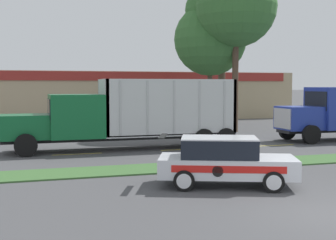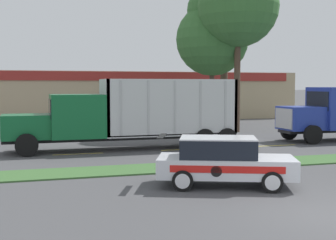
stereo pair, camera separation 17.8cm
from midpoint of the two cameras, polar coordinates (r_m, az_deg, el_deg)
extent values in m
plane|color=#474749|center=(12.92, 19.62, -10.85)|extent=(600.00, 600.00, 0.00)
cube|color=#3D6633|center=(19.44, 5.97, -5.50)|extent=(120.00, 2.13, 0.06)
cube|color=yellow|center=(23.06, -10.69, -4.08)|extent=(2.40, 0.14, 0.01)
cube|color=yellow|center=(24.25, 2.12, -3.60)|extent=(2.40, 0.14, 0.01)
cube|color=yellow|center=(26.50, 13.23, -3.04)|extent=(2.40, 0.14, 0.01)
cube|color=black|center=(24.34, -5.33, -2.12)|extent=(11.87, 1.32, 0.18)
cube|color=#146033|center=(23.78, -16.70, -0.78)|extent=(2.30, 1.96, 1.18)
cube|color=#B7B7BC|center=(23.80, -19.54, -0.84)|extent=(0.06, 1.68, 1.00)
cube|color=#146033|center=(23.88, -10.82, 0.51)|extent=(2.62, 2.39, 2.15)
cube|color=black|center=(23.75, -14.02, 1.35)|extent=(0.04, 2.03, 0.97)
cylinder|color=silver|center=(23.28, -7.18, 1.99)|extent=(0.14, 0.14, 1.25)
cube|color=silver|center=(24.94, 0.21, -1.60)|extent=(6.95, 2.39, 0.12)
cube|color=silver|center=(24.05, -7.54, 1.56)|extent=(0.16, 2.39, 2.86)
cube|color=silver|center=(26.04, 7.36, 1.77)|extent=(0.16, 2.39, 2.86)
cube|color=silver|center=(23.77, 1.01, 1.57)|extent=(6.95, 0.16, 2.86)
cube|color=silver|center=(25.90, -0.52, 1.79)|extent=(6.95, 0.16, 2.86)
cube|color=#B2B2B7|center=(22.96, -5.52, 1.46)|extent=(0.10, 0.04, 2.72)
cube|color=#B2B2B7|center=(23.28, -2.17, 1.51)|extent=(0.10, 0.04, 2.72)
cube|color=#B2B2B7|center=(23.68, 1.09, 1.56)|extent=(0.10, 0.04, 2.72)
cube|color=#B2B2B7|center=(24.15, 4.22, 1.60)|extent=(0.10, 0.04, 2.72)
cube|color=#B2B2B7|center=(24.68, 7.23, 1.64)|extent=(0.10, 0.04, 2.72)
cylinder|color=black|center=(22.68, -16.64, -2.97)|extent=(1.07, 0.30, 1.07)
cylinder|color=black|center=(25.02, -16.68, -2.31)|extent=(1.07, 0.30, 1.07)
cylinder|color=black|center=(24.89, 7.36, -2.20)|extent=(1.07, 0.30, 1.07)
cylinder|color=black|center=(27.04, 5.30, -1.68)|extent=(1.07, 0.30, 1.07)
cylinder|color=black|center=(24.40, 4.69, -2.31)|extent=(1.07, 0.30, 1.07)
cylinder|color=black|center=(26.59, 2.81, -1.76)|extent=(1.07, 0.30, 1.07)
cube|color=#23389E|center=(28.50, 16.06, 0.23)|extent=(2.21, 2.07, 1.36)
cube|color=#B7B7BC|center=(27.89, 14.11, 0.19)|extent=(0.06, 1.77, 1.16)
cube|color=#23389E|center=(29.85, 19.96, 1.39)|extent=(2.61, 2.53, 2.48)
cube|color=black|center=(29.05, 17.90, 2.23)|extent=(0.04, 2.15, 1.12)
cylinder|color=black|center=(27.54, 17.44, -1.73)|extent=(1.08, 0.30, 1.08)
cylinder|color=black|center=(29.61, 14.71, -1.27)|extent=(1.08, 0.30, 1.08)
cube|color=silver|center=(15.55, 7.41, -5.64)|extent=(4.81, 3.36, 0.63)
cube|color=black|center=(15.45, 6.44, -3.37)|extent=(2.87, 2.41, 0.61)
cube|color=silver|center=(15.41, 6.45, -2.18)|extent=(2.87, 2.41, 0.04)
cube|color=black|center=(15.47, -0.45, -1.98)|extent=(0.73, 1.43, 0.03)
cube|color=red|center=(14.63, 7.58, -6.02)|extent=(3.31, 1.34, 0.22)
cylinder|color=black|center=(14.63, 6.26, -6.26)|extent=(0.32, 0.14, 0.35)
cylinder|color=black|center=(14.88, 12.91, -7.40)|extent=(0.70, 0.44, 0.67)
cylinder|color=silver|center=(14.78, 12.97, -7.48)|extent=(0.44, 0.19, 0.47)
cylinder|color=black|center=(16.59, 12.06, -6.19)|extent=(0.70, 0.44, 0.67)
cylinder|color=silver|center=(16.69, 12.02, -6.12)|extent=(0.44, 0.19, 0.47)
cylinder|color=black|center=(14.75, 2.15, -7.40)|extent=(0.70, 0.44, 0.67)
cylinder|color=silver|center=(14.65, 2.13, -7.48)|extent=(0.44, 0.19, 0.47)
cylinder|color=black|center=(16.47, 2.44, -6.17)|extent=(0.70, 0.44, 0.67)
cylinder|color=silver|center=(16.57, 2.46, -6.10)|extent=(0.44, 0.19, 0.47)
cube|color=tan|center=(47.98, -11.37, 2.94)|extent=(43.32, 12.00, 4.60)
cube|color=maroon|center=(41.96, -10.57, 5.30)|extent=(41.16, 0.10, 0.80)
cylinder|color=brown|center=(33.66, 8.58, 4.75)|extent=(0.44, 0.44, 7.29)
sphere|color=#386B33|center=(34.12, 8.67, 13.56)|extent=(5.74, 5.74, 5.74)
cylinder|color=brown|center=(35.47, 5.50, 3.11)|extent=(0.36, 0.36, 5.25)
sphere|color=#386B33|center=(35.63, 5.55, 9.73)|extent=(5.41, 5.41, 5.41)
sphere|color=#386B33|center=(35.90, 5.58, 13.17)|extent=(3.79, 3.79, 3.79)
cylinder|color=brown|center=(39.24, 6.96, 4.21)|extent=(0.60, 0.60, 6.63)
sphere|color=#386B33|center=(39.49, 7.02, 10.63)|extent=(4.01, 4.01, 4.01)
sphere|color=#386B33|center=(39.70, 7.04, 12.93)|extent=(2.80, 2.80, 2.80)
camera|label=1|loc=(0.09, -89.74, 0.02)|focal=50.00mm
camera|label=2|loc=(0.09, 90.26, -0.02)|focal=50.00mm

